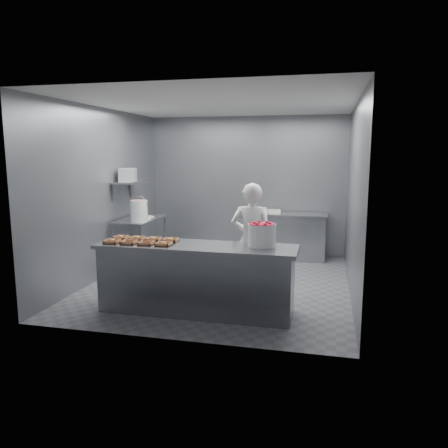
{
  "coord_description": "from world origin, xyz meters",
  "views": [
    {
      "loc": [
        1.62,
        -6.61,
        2.07
      ],
      "look_at": [
        0.1,
        -0.2,
        0.99
      ],
      "focal_mm": 35.0,
      "sensor_mm": 36.0,
      "label": 1
    }
  ],
  "objects_px": {
    "prep_table": "(140,235)",
    "tray_2": "(146,243)",
    "tray_6": "(154,239)",
    "service_counter": "(196,278)",
    "strawberry_tub": "(262,234)",
    "worker": "(252,241)",
    "tray_3": "(163,244)",
    "tray_7": "(171,240)",
    "glaze_bucket": "(139,210)",
    "appliance": "(128,175)",
    "tray_1": "(129,242)",
    "back_counter": "(288,236)",
    "tray_5": "(137,238)",
    "tray_4": "(121,237)",
    "tray_0": "(112,241)"
  },
  "relations": [
    {
      "from": "glaze_bucket",
      "to": "appliance",
      "type": "height_order",
      "value": "appliance"
    },
    {
      "from": "strawberry_tub",
      "to": "tray_5",
      "type": "bearing_deg",
      "value": 179.61
    },
    {
      "from": "tray_6",
      "to": "strawberry_tub",
      "type": "xyz_separation_m",
      "value": [
        1.47,
        -0.01,
        0.13
      ]
    },
    {
      "from": "tray_7",
      "to": "worker",
      "type": "bearing_deg",
      "value": 33.83
    },
    {
      "from": "prep_table",
      "to": "tray_1",
      "type": "distance_m",
      "value": 2.25
    },
    {
      "from": "prep_table",
      "to": "tray_2",
      "type": "bearing_deg",
      "value": -63.86
    },
    {
      "from": "tray_1",
      "to": "tray_5",
      "type": "distance_m",
      "value": 0.26
    },
    {
      "from": "tray_6",
      "to": "tray_4",
      "type": "bearing_deg",
      "value": 180.0
    },
    {
      "from": "tray_6",
      "to": "tray_7",
      "type": "relative_size",
      "value": 1.0
    },
    {
      "from": "tray_2",
      "to": "appliance",
      "type": "height_order",
      "value": "appliance"
    },
    {
      "from": "tray_0",
      "to": "tray_4",
      "type": "height_order",
      "value": "same"
    },
    {
      "from": "service_counter",
      "to": "tray_4",
      "type": "height_order",
      "value": "tray_4"
    },
    {
      "from": "tray_6",
      "to": "service_counter",
      "type": "bearing_deg",
      "value": -11.65
    },
    {
      "from": "tray_2",
      "to": "strawberry_tub",
      "type": "xyz_separation_m",
      "value": [
        1.47,
        0.25,
        0.14
      ]
    },
    {
      "from": "prep_table",
      "to": "tray_3",
      "type": "distance_m",
      "value": 2.45
    },
    {
      "from": "back_counter",
      "to": "tray_4",
      "type": "height_order",
      "value": "tray_4"
    },
    {
      "from": "tray_3",
      "to": "tray_5",
      "type": "height_order",
      "value": "same"
    },
    {
      "from": "tray_4",
      "to": "tray_7",
      "type": "distance_m",
      "value": 0.72
    },
    {
      "from": "tray_7",
      "to": "tray_4",
      "type": "bearing_deg",
      "value": 180.0
    },
    {
      "from": "tray_2",
      "to": "strawberry_tub",
      "type": "height_order",
      "value": "strawberry_tub"
    },
    {
      "from": "appliance",
      "to": "tray_1",
      "type": "bearing_deg",
      "value": -79.63
    },
    {
      "from": "tray_1",
      "to": "prep_table",
      "type": "bearing_deg",
      "value": 110.57
    },
    {
      "from": "tray_0",
      "to": "tray_1",
      "type": "distance_m",
      "value": 0.24
    },
    {
      "from": "tray_1",
      "to": "strawberry_tub",
      "type": "height_order",
      "value": "strawberry_tub"
    },
    {
      "from": "tray_2",
      "to": "appliance",
      "type": "bearing_deg",
      "value": 120.76
    },
    {
      "from": "tray_1",
      "to": "tray_4",
      "type": "xyz_separation_m",
      "value": [
        -0.24,
        0.26,
        0.0
      ]
    },
    {
      "from": "tray_5",
      "to": "tray_4",
      "type": "bearing_deg",
      "value": 180.0
    },
    {
      "from": "tray_1",
      "to": "tray_6",
      "type": "bearing_deg",
      "value": 47.71
    },
    {
      "from": "worker",
      "to": "strawberry_tub",
      "type": "bearing_deg",
      "value": 109.66
    },
    {
      "from": "tray_1",
      "to": "tray_6",
      "type": "relative_size",
      "value": 1.0
    },
    {
      "from": "tray_3",
      "to": "tray_7",
      "type": "xyz_separation_m",
      "value": [
        0.0,
        0.26,
        0.0
      ]
    },
    {
      "from": "service_counter",
      "to": "tray_2",
      "type": "distance_m",
      "value": 0.79
    },
    {
      "from": "back_counter",
      "to": "service_counter",
      "type": "bearing_deg",
      "value": -105.48
    },
    {
      "from": "prep_table",
      "to": "service_counter",
      "type": "bearing_deg",
      "value": -49.76
    },
    {
      "from": "prep_table",
      "to": "tray_5",
      "type": "relative_size",
      "value": 6.4
    },
    {
      "from": "prep_table",
      "to": "back_counter",
      "type": "distance_m",
      "value": 2.87
    },
    {
      "from": "worker",
      "to": "appliance",
      "type": "bearing_deg",
      "value": -24.59
    },
    {
      "from": "tray_3",
      "to": "tray_6",
      "type": "height_order",
      "value": "same"
    },
    {
      "from": "strawberry_tub",
      "to": "worker",
      "type": "bearing_deg",
      "value": 110.09
    },
    {
      "from": "tray_5",
      "to": "strawberry_tub",
      "type": "height_order",
      "value": "strawberry_tub"
    },
    {
      "from": "tray_1",
      "to": "tray_2",
      "type": "bearing_deg",
      "value": 0.0
    },
    {
      "from": "tray_0",
      "to": "tray_5",
      "type": "distance_m",
      "value": 0.35
    },
    {
      "from": "tray_1",
      "to": "tray_7",
      "type": "bearing_deg",
      "value": 28.64
    },
    {
      "from": "tray_0",
      "to": "tray_6",
      "type": "relative_size",
      "value": 1.0
    },
    {
      "from": "prep_table",
      "to": "tray_4",
      "type": "height_order",
      "value": "tray_4"
    },
    {
      "from": "service_counter",
      "to": "tray_2",
      "type": "bearing_deg",
      "value": -168.31
    },
    {
      "from": "tray_2",
      "to": "glaze_bucket",
      "type": "distance_m",
      "value": 1.97
    },
    {
      "from": "tray_2",
      "to": "appliance",
      "type": "relative_size",
      "value": 0.6
    },
    {
      "from": "service_counter",
      "to": "back_counter",
      "type": "xyz_separation_m",
      "value": [
        0.9,
        3.25,
        -0.0
      ]
    },
    {
      "from": "back_counter",
      "to": "appliance",
      "type": "relative_size",
      "value": 4.81
    }
  ]
}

